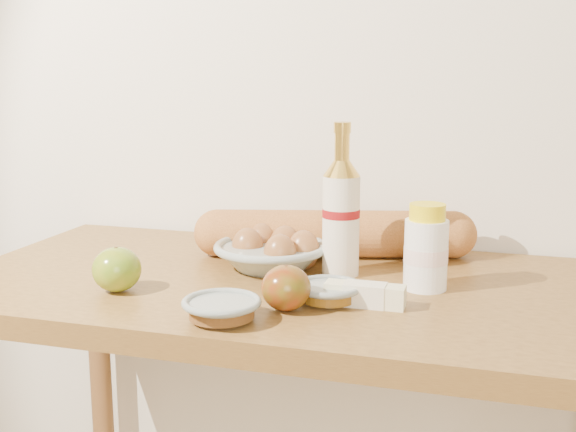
# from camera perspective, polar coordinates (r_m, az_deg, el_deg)

# --- Properties ---
(back_wall) EXTENTS (3.50, 0.02, 2.60)m
(back_wall) POSITION_cam_1_polar(r_m,az_deg,el_deg) (1.53, 3.96, 12.99)
(back_wall) COLOR #EFE5CF
(back_wall) RESTS_ON ground
(table) EXTENTS (1.20, 0.60, 0.90)m
(table) POSITION_cam_1_polar(r_m,az_deg,el_deg) (1.30, 0.38, -10.29)
(table) COLOR olive
(table) RESTS_ON ground
(bourbon_bottle) EXTENTS (0.09, 0.09, 0.27)m
(bourbon_bottle) POSITION_cam_1_polar(r_m,az_deg,el_deg) (1.27, 4.21, 0.16)
(bourbon_bottle) COLOR silver
(bourbon_bottle) RESTS_ON table
(cream_bottle) EXTENTS (0.10, 0.10, 0.14)m
(cream_bottle) POSITION_cam_1_polar(r_m,az_deg,el_deg) (1.22, 10.85, -2.64)
(cream_bottle) COLOR white
(cream_bottle) RESTS_ON table
(egg_bowl) EXTENTS (0.28, 0.28, 0.07)m
(egg_bowl) POSITION_cam_1_polar(r_m,az_deg,el_deg) (1.33, -1.23, -2.86)
(egg_bowl) COLOR #919E99
(egg_bowl) RESTS_ON table
(baguette) EXTENTS (0.56, 0.23, 0.09)m
(baguette) POSITION_cam_1_polar(r_m,az_deg,el_deg) (1.41, 3.70, -1.41)
(baguette) COLOR #C77E3C
(baguette) RESTS_ON table
(apple_yellowgreen) EXTENTS (0.09, 0.09, 0.07)m
(apple_yellowgreen) POSITION_cam_1_polar(r_m,az_deg,el_deg) (1.22, -13.37, -4.13)
(apple_yellowgreen) COLOR olive
(apple_yellowgreen) RESTS_ON table
(apple_redgreen_right) EXTENTS (0.08, 0.08, 0.07)m
(apple_redgreen_right) POSITION_cam_1_polar(r_m,az_deg,el_deg) (1.10, -0.15, -5.70)
(apple_redgreen_right) COLOR maroon
(apple_redgreen_right) RESTS_ON table
(sugar_bowl) EXTENTS (0.15, 0.15, 0.03)m
(sugar_bowl) POSITION_cam_1_polar(r_m,az_deg,el_deg) (1.06, -5.26, -7.33)
(sugar_bowl) COLOR gray
(sugar_bowl) RESTS_ON table
(syrup_bowl) EXTENTS (0.12, 0.12, 0.03)m
(syrup_bowl) POSITION_cam_1_polar(r_m,az_deg,el_deg) (1.14, 3.21, -6.03)
(syrup_bowl) COLOR gray
(syrup_bowl) RESTS_ON table
(butter_stick) EXTENTS (0.12, 0.04, 0.04)m
(butter_stick) POSITION_cam_1_polar(r_m,az_deg,el_deg) (1.13, 6.10, -6.22)
(butter_stick) COLOR beige
(butter_stick) RESTS_ON table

